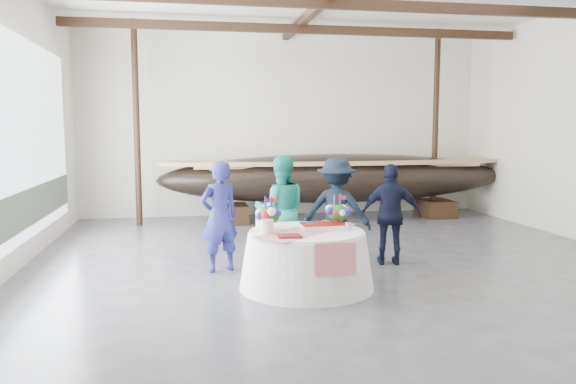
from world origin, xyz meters
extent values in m
cube|color=#3D3D42|center=(0.00, 0.00, 0.00)|extent=(10.00, 12.00, 0.01)
cube|color=silver|center=(0.00, 6.00, 2.25)|extent=(10.00, 0.02, 4.50)
cube|color=black|center=(0.00, 1.50, 4.25)|extent=(9.80, 0.12, 0.18)
cube|color=black|center=(0.00, 4.00, 4.25)|extent=(9.80, 0.12, 0.18)
cylinder|color=black|center=(-3.50, 4.84, 2.25)|extent=(0.14, 0.14, 4.50)
cylinder|color=black|center=(3.50, 4.84, 2.25)|extent=(0.14, 0.14, 4.50)
cube|color=silver|center=(-4.95, 1.00, 2.00)|extent=(0.02, 7.00, 3.20)
cube|color=#596654|center=(-4.94, 1.00, 0.90)|extent=(0.02, 7.00, 0.60)
cube|color=black|center=(-1.45, 4.84, 0.21)|extent=(0.73, 0.94, 0.42)
cube|color=black|center=(3.56, 4.84, 0.21)|extent=(0.73, 0.94, 0.42)
ellipsoid|color=black|center=(1.06, 4.84, 0.99)|extent=(8.36, 1.67, 1.15)
cube|color=#9E7A4C|center=(1.06, 4.84, 1.31)|extent=(6.69, 1.10, 0.06)
cone|color=white|center=(-0.86, -0.62, 0.38)|extent=(1.83, 1.83, 0.76)
cylinder|color=white|center=(-0.86, -0.62, 0.77)|extent=(1.55, 1.55, 0.04)
cube|color=red|center=(-0.86, -0.62, 0.79)|extent=(1.62, 1.54, 0.01)
cube|color=white|center=(-0.62, -0.56, 0.82)|extent=(0.60, 0.40, 0.07)
cylinder|color=white|center=(-1.43, -0.77, 0.88)|extent=(0.18, 0.18, 0.19)
cylinder|color=white|center=(-1.43, -0.30, 0.89)|extent=(0.18, 0.18, 0.22)
cube|color=maroon|center=(-1.18, -1.04, 0.80)|extent=(0.30, 0.24, 0.03)
cone|color=silver|center=(-0.32, -0.74, 0.85)|extent=(0.09, 0.09, 0.12)
imported|color=navy|center=(-1.97, 0.48, 0.84)|extent=(0.72, 0.61, 1.68)
imported|color=teal|center=(-0.98, 0.82, 0.86)|extent=(0.89, 0.72, 1.73)
imported|color=black|center=(-0.08, 0.71, 0.85)|extent=(1.25, 1.00, 1.70)
imported|color=black|center=(0.74, 0.44, 0.80)|extent=(1.01, 0.61, 1.61)
camera|label=1|loc=(-2.45, -7.93, 2.17)|focal=35.00mm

